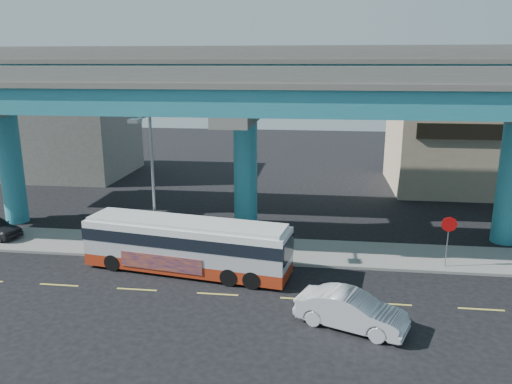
# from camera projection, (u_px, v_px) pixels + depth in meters

# --- Properties ---
(ground) EXTENTS (120.00, 120.00, 0.00)m
(ground) POSITION_uv_depth(u_px,v_px,m) (219.00, 291.00, 24.01)
(ground) COLOR black
(ground) RESTS_ON ground
(sidewalk) EXTENTS (70.00, 4.00, 0.15)m
(sidewalk) POSITION_uv_depth(u_px,v_px,m) (237.00, 249.00, 29.28)
(sidewalk) COLOR gray
(sidewalk) RESTS_ON ground
(lane_markings) EXTENTS (58.00, 0.12, 0.01)m
(lane_markings) POSITION_uv_depth(u_px,v_px,m) (218.00, 294.00, 23.72)
(lane_markings) COLOR #D8C64C
(lane_markings) RESTS_ON ground
(viaduct) EXTENTS (52.00, 12.40, 11.70)m
(viaduct) POSITION_uv_depth(u_px,v_px,m) (245.00, 89.00, 30.46)
(viaduct) COLOR teal
(viaduct) RESTS_ON ground
(building_beige) EXTENTS (14.00, 10.23, 7.00)m
(building_beige) POSITION_uv_depth(u_px,v_px,m) (475.00, 148.00, 43.00)
(building_beige) COLOR tan
(building_beige) RESTS_ON ground
(building_concrete) EXTENTS (12.00, 10.00, 9.00)m
(building_concrete) POSITION_uv_depth(u_px,v_px,m) (64.00, 128.00, 48.36)
(building_concrete) COLOR gray
(building_concrete) RESTS_ON ground
(transit_bus) EXTENTS (11.17, 4.12, 2.81)m
(transit_bus) POSITION_uv_depth(u_px,v_px,m) (187.00, 244.00, 25.96)
(transit_bus) COLOR #9A2A12
(transit_bus) RESTS_ON ground
(sedan) EXTENTS (4.75, 5.69, 1.51)m
(sedan) POSITION_uv_depth(u_px,v_px,m) (351.00, 310.00, 20.60)
(sedan) COLOR silver
(sedan) RESTS_ON ground
(street_lamp) EXTENTS (0.50, 2.61, 8.06)m
(street_lamp) POSITION_uv_depth(u_px,v_px,m) (149.00, 166.00, 26.49)
(street_lamp) COLOR gray
(street_lamp) RESTS_ON sidewalk
(stop_sign) EXTENTS (0.83, 0.08, 2.78)m
(stop_sign) POSITION_uv_depth(u_px,v_px,m) (449.00, 230.00, 26.08)
(stop_sign) COLOR gray
(stop_sign) RESTS_ON sidewalk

